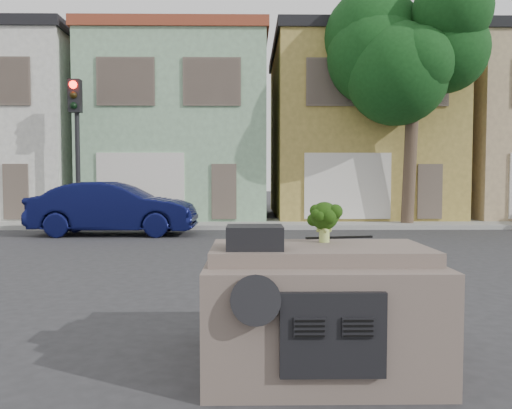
{
  "coord_description": "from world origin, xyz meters",
  "views": [
    {
      "loc": [
        -0.63,
        -7.6,
        1.72
      ],
      "look_at": [
        -0.52,
        0.5,
        1.3
      ],
      "focal_mm": 35.0,
      "sensor_mm": 36.0,
      "label": 1
    }
  ],
  "objects": [
    {
      "name": "ground_plane",
      "position": [
        0.0,
        0.0,
        0.0
      ],
      "size": [
        120.0,
        120.0,
        0.0
      ],
      "primitive_type": "plane",
      "color": "#303033",
      "rests_on": "ground"
    },
    {
      "name": "sidewalk",
      "position": [
        0.0,
        10.5,
        0.07
      ],
      "size": [
        40.0,
        3.0,
        0.15
      ],
      "primitive_type": "cube",
      "color": "gray",
      "rests_on": "ground"
    },
    {
      "name": "townhouse_white",
      "position": [
        -11.0,
        14.5,
        3.77
      ],
      "size": [
        7.2,
        8.2,
        7.55
      ],
      "primitive_type": "cube",
      "color": "silver",
      "rests_on": "ground"
    },
    {
      "name": "townhouse_mint",
      "position": [
        -3.5,
        14.5,
        3.77
      ],
      "size": [
        7.2,
        8.2,
        7.55
      ],
      "primitive_type": "cube",
      "color": "#83AC86",
      "rests_on": "ground"
    },
    {
      "name": "townhouse_tan",
      "position": [
        4.0,
        14.5,
        3.77
      ],
      "size": [
        7.2,
        8.2,
        7.55
      ],
      "primitive_type": "cube",
      "color": "#A18B41",
      "rests_on": "ground"
    },
    {
      "name": "navy_sedan",
      "position": [
        -4.73,
        7.62,
        0.0
      ],
      "size": [
        4.92,
        1.74,
        1.62
      ],
      "primitive_type": "imported",
      "rotation": [
        0.0,
        0.0,
        1.57
      ],
      "color": "#0A0E38",
      "rests_on": "ground"
    },
    {
      "name": "traffic_signal",
      "position": [
        -6.5,
        9.5,
        2.55
      ],
      "size": [
        0.4,
        0.4,
        5.1
      ],
      "primitive_type": "cube",
      "color": "black",
      "rests_on": "ground"
    },
    {
      "name": "tree_near",
      "position": [
        5.0,
        9.8,
        4.25
      ],
      "size": [
        4.4,
        4.0,
        8.5
      ],
      "primitive_type": "cube",
      "color": "#113C14",
      "rests_on": "ground"
    },
    {
      "name": "car_dashboard",
      "position": [
        0.0,
        -3.0,
        0.56
      ],
      "size": [
        2.0,
        1.8,
        1.12
      ],
      "primitive_type": "cube",
      "color": "#68584F",
      "rests_on": "ground"
    },
    {
      "name": "instrument_hump",
      "position": [
        -0.58,
        -3.35,
        1.22
      ],
      "size": [
        0.48,
        0.38,
        0.2
      ],
      "primitive_type": "cube",
      "color": "black",
      "rests_on": "car_dashboard"
    },
    {
      "name": "wiper_arm",
      "position": [
        0.28,
        -2.62,
        1.13
      ],
      "size": [
        0.69,
        0.15,
        0.02
      ],
      "primitive_type": "cube",
      "rotation": [
        0.0,
        0.0,
        0.17
      ],
      "color": "black",
      "rests_on": "car_dashboard"
    },
    {
      "name": "broccoli",
      "position": [
        0.08,
        -2.91,
        1.32
      ],
      "size": [
        0.45,
        0.45,
        0.39
      ],
      "primitive_type": "cube",
      "rotation": [
        0.0,
        0.0,
        2.52
      ],
      "color": "black",
      "rests_on": "car_dashboard"
    }
  ]
}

